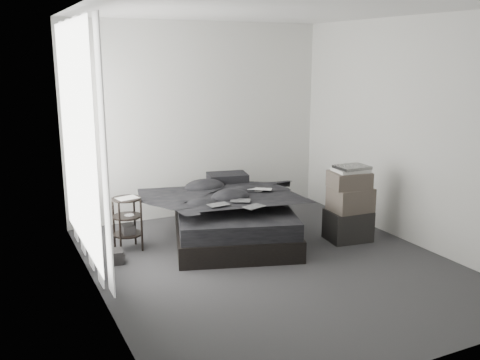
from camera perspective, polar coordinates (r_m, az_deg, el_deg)
name	(u,v)px	position (r m, az deg, el deg)	size (l,w,h in m)	color
floor	(273,264)	(5.76, 3.52, -8.95)	(3.60, 4.20, 0.01)	#353437
ceiling	(277,8)	(5.35, 3.93, 17.79)	(3.60, 4.20, 0.01)	white
wall_back	(198,120)	(7.28, -4.50, 6.35)	(3.60, 0.01, 2.60)	silver
wall_front	(431,190)	(3.76, 19.68, -1.03)	(3.60, 0.01, 2.60)	silver
wall_left	(93,158)	(4.79, -15.38, 2.24)	(0.01, 4.20, 2.60)	silver
wall_right	(411,132)	(6.48, 17.76, 4.88)	(0.01, 4.20, 2.60)	silver
window_left	(78,138)	(5.66, -16.94, 4.30)	(0.02, 2.00, 2.30)	white
curtain_left	(83,145)	(5.68, -16.40, 3.65)	(0.06, 2.12, 2.48)	white
bed	(233,230)	(6.44, -0.78, -5.32)	(1.35, 1.78, 0.24)	black
mattress	(233,212)	(6.38, -0.78, -3.48)	(1.29, 1.72, 0.19)	black
duvet	(233,197)	(6.28, -0.74, -1.86)	(1.31, 1.52, 0.21)	black
pillow_lower	(223,186)	(6.99, -1.85, -0.65)	(0.53, 0.36, 0.12)	black
pillow_upper	(227,178)	(6.96, -1.35, 0.26)	(0.50, 0.34, 0.11)	black
laptop	(259,185)	(6.38, 2.08, -0.56)	(0.28, 0.18, 0.02)	silver
comic_a	(218,199)	(5.82, -2.31, -2.03)	(0.22, 0.15, 0.01)	black
comic_b	(240,195)	(5.97, 0.04, -1.56)	(0.22, 0.15, 0.01)	black
comic_c	(254,200)	(5.74, 1.51, -2.13)	(0.22, 0.15, 0.01)	black
side_stand	(128,224)	(6.20, -11.91, -4.65)	(0.33, 0.33, 0.60)	black
papers	(127,198)	(6.10, -11.94, -1.92)	(0.23, 0.17, 0.01)	white
floor_books	(117,256)	(5.92, -13.01, -7.95)	(0.14, 0.20, 0.14)	black
box_lower	(348,225)	(6.54, 11.44, -4.73)	(0.49, 0.39, 0.37)	black
box_mid	(350,199)	(6.45, 11.70, -2.02)	(0.46, 0.37, 0.28)	#534941
box_upper	(349,180)	(6.39, 11.59, 0.03)	(0.44, 0.35, 0.19)	#534941
art_book_white	(351,170)	(6.37, 11.72, 1.05)	(0.38, 0.30, 0.04)	silver
art_book_snake	(352,167)	(6.36, 11.87, 1.35)	(0.37, 0.29, 0.03)	silver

